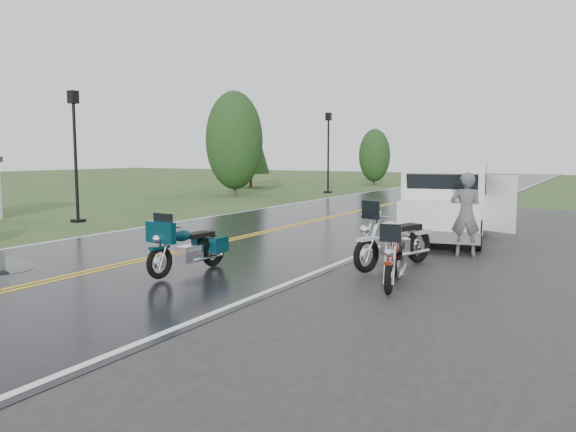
% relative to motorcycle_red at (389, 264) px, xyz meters
% --- Properties ---
extents(ground, '(120.00, 120.00, 0.00)m').
position_rel_motorcycle_red_xyz_m(ground, '(-5.63, -0.30, -0.56)').
color(ground, '#2D471E').
rests_on(ground, ground).
extents(road, '(8.00, 100.00, 0.04)m').
position_rel_motorcycle_red_xyz_m(road, '(-5.63, 9.70, -0.54)').
color(road, black).
rests_on(road, ground).
extents(motorcycle_red, '(1.09, 1.99, 1.11)m').
position_rel_motorcycle_red_xyz_m(motorcycle_red, '(0.00, 0.00, 0.00)').
color(motorcycle_red, '#591A0A').
rests_on(motorcycle_red, ground).
extents(motorcycle_teal, '(0.83, 2.05, 1.19)m').
position_rel_motorcycle_red_xyz_m(motorcycle_teal, '(-3.94, -0.96, 0.04)').
color(motorcycle_teal, '#042A33').
rests_on(motorcycle_teal, ground).
extents(motorcycle_silver, '(1.50, 2.41, 1.34)m').
position_rel_motorcycle_red_xyz_m(motorcycle_silver, '(-0.93, 1.34, 0.12)').
color(motorcycle_silver, '#B0B2B8').
rests_on(motorcycle_silver, ground).
extents(van_white, '(2.90, 5.64, 2.11)m').
position_rel_motorcycle_red_xyz_m(van_white, '(-1.29, 4.82, 0.50)').
color(van_white, silver).
rests_on(van_white, ground).
extents(person_at_van, '(0.75, 0.57, 1.86)m').
position_rel_motorcycle_red_xyz_m(person_at_van, '(0.25, 4.24, 0.38)').
color(person_at_van, '#4B4C50').
rests_on(person_at_van, ground).
extents(lamp_post_near_left, '(0.38, 0.38, 4.41)m').
position_rel_motorcycle_red_xyz_m(lamp_post_near_left, '(-12.52, 4.38, 1.65)').
color(lamp_post_near_left, black).
rests_on(lamp_post_near_left, ground).
extents(lamp_post_far_left, '(0.40, 0.40, 4.71)m').
position_rel_motorcycle_red_xyz_m(lamp_post_far_left, '(-11.38, 21.33, 1.80)').
color(lamp_post_far_left, black).
rests_on(lamp_post_far_left, ground).
extents(tree_left_mid, '(3.11, 3.11, 4.87)m').
position_rel_motorcycle_red_xyz_m(tree_left_mid, '(-14.93, 16.91, 1.88)').
color(tree_left_mid, '#1E3D19').
rests_on(tree_left_mid, ground).
extents(tree_left_far, '(2.28, 2.28, 3.51)m').
position_rel_motorcycle_red_xyz_m(tree_left_far, '(-12.11, 30.64, 1.20)').
color(tree_left_far, '#1E3D19').
rests_on(tree_left_far, ground).
extents(pine_left_far, '(2.60, 2.60, 5.41)m').
position_rel_motorcycle_red_xyz_m(pine_left_far, '(-18.26, 23.49, 2.15)').
color(pine_left_far, '#1E3D19').
rests_on(pine_left_far, ground).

